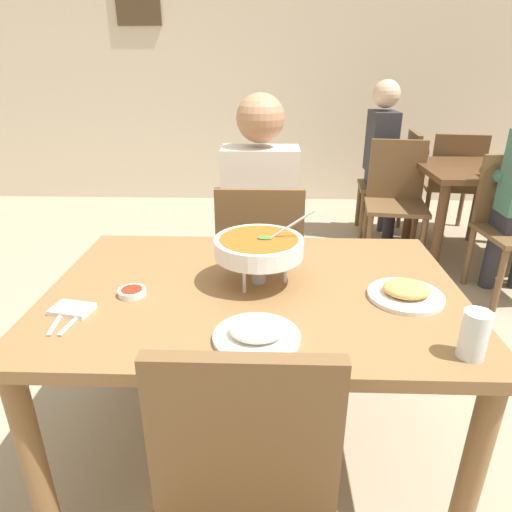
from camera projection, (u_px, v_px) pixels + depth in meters
ground_plane at (255, 449)px, 1.80m from camera, size 16.00×16.00×0.00m
cafe_rear_partition at (268, 55)px, 4.55m from camera, size 10.00×0.10×3.00m
dining_table_main at (255, 312)px, 1.55m from camera, size 1.38×0.94×0.73m
chair_diner_main at (260, 258)px, 2.29m from camera, size 0.44×0.44×0.90m
diner_main at (260, 212)px, 2.23m from camera, size 0.40×0.45×1.31m
curry_bowl at (259, 247)px, 1.49m from camera, size 0.33×0.30×0.26m
rice_plate at (257, 333)px, 1.22m from camera, size 0.24×0.24×0.06m
appetizer_plate at (406, 292)px, 1.43m from camera, size 0.24×0.24×0.06m
sauce_dish at (132, 292)px, 1.45m from camera, size 0.09×0.09×0.02m
napkin_folded at (72, 309)px, 1.36m from camera, size 0.13×0.10×0.02m
fork_utensil at (59, 319)px, 1.31m from camera, size 0.03×0.17×0.01m
spoon_utensil at (75, 319)px, 1.31m from camera, size 0.04×0.17×0.01m
drink_glass at (474, 337)px, 1.13m from camera, size 0.07×0.07×0.13m
dining_table_far at (489, 185)px, 3.29m from camera, size 1.00×0.80×0.73m
chair_bg_left at (397, 178)px, 3.86m from camera, size 0.48×0.48×0.90m
chair_bg_corner at (396, 194)px, 3.40m from camera, size 0.50×0.50×0.90m
chair_bg_window at (452, 179)px, 3.83m from camera, size 0.50×0.50×0.90m
patron_bg_left at (385, 151)px, 3.75m from camera, size 0.45×0.40×1.31m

